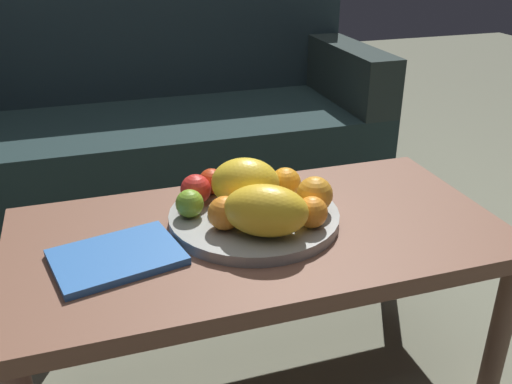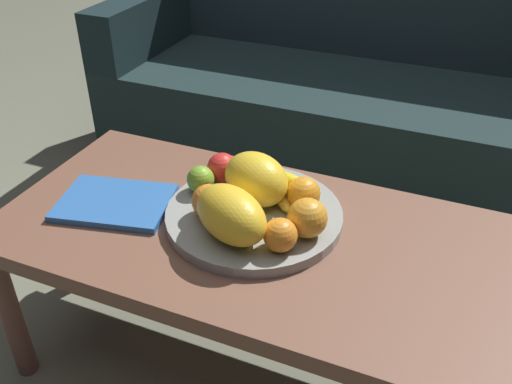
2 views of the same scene
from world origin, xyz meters
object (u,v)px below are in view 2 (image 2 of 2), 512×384
Objects in this scene: banana_bunch at (281,187)px; apple_right at (248,165)px; melon_smaller_beside at (231,215)px; apple_left at (201,179)px; melon_large_front at (256,179)px; orange_front at (280,235)px; apple_front at (222,168)px; orange_back at (303,194)px; magazine at (115,203)px; fruit_bowl at (256,216)px; coffee_table at (248,247)px; couch at (338,93)px; orange_right at (308,217)px; orange_left at (209,201)px.

apple_right is at bearing 153.03° from banana_bunch.
melon_smaller_beside reaches higher than apple_right.
apple_right is (0.07, 0.10, -0.00)m from apple_left.
apple_left is (-0.13, -0.01, -0.03)m from melon_large_front.
orange_front is 0.28m from apple_front.
magazine is at bearing -163.20° from orange_back.
apple_right is at bearing 155.41° from orange_back.
orange_back is 0.48× the size of banana_bunch.
magazine is at bearing -167.30° from fruit_bowl.
apple_right is (-0.06, 0.09, -0.03)m from melon_large_front.
coffee_table is 7.03× the size of banana_bunch.
orange_front is at bearing -47.21° from fruit_bowl.
melon_smaller_beside is 1.15× the size of banana_bunch.
apple_front is (-0.11, 0.05, -0.02)m from melon_large_front.
orange_right is (0.22, -1.07, 0.19)m from couch.
orange_front is (0.11, -0.14, -0.02)m from melon_large_front.
banana_bunch reaches higher than magazine.
orange_back is 1.18× the size of apple_right.
melon_smaller_beside is at bearing -153.96° from orange_right.
couch reaches higher than fruit_bowl.
orange_front is 1.10× the size of apple_right.
orange_back is (0.18, -0.98, 0.19)m from couch.
apple_left is at bearing 156.80° from coffee_table.
melon_smaller_beside reaches higher than orange_right.
coffee_table is at bearing -85.27° from couch.
orange_right is 0.28m from apple_left.
orange_right is (0.13, -0.03, 0.05)m from fruit_bowl.
fruit_bowl is at bearing -67.38° from melon_large_front.
couch reaches higher than magazine.
melon_large_front is at bearing -170.91° from orange_back.
fruit_bowl is 0.15m from orange_front.
fruit_bowl is 2.48× the size of melon_large_front.
orange_front is 0.28× the size of magazine.
coffee_table is at bearing -97.48° from fruit_bowl.
orange_back reaches higher than apple_right.
orange_left reaches higher than fruit_bowl.
orange_left is at bearing -132.17° from banana_bunch.
orange_right is at bearing -38.70° from apple_right.
orange_right is at bearing 63.24° from orange_front.
melon_smaller_beside is at bearing -85.87° from couch.
orange_right reaches higher than orange_back.
coffee_table is 14.88× the size of orange_left.
orange_right is at bearing -25.48° from apple_front.
fruit_bowl reaches higher than coffee_table.
melon_large_front is at bearing 50.69° from orange_left.
orange_left is at bearing -168.20° from coffee_table.
melon_smaller_beside is 2.43× the size of orange_left.
melon_large_front reaches higher than orange_right.
banana_bunch is (-0.06, 0.02, -0.01)m from orange_back.
apple_left is at bearing 136.92° from melon_smaller_beside.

